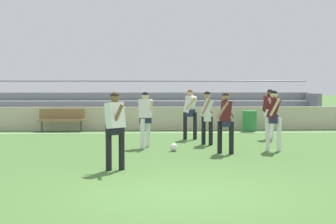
{
  "coord_description": "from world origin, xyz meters",
  "views": [
    {
      "loc": [
        -0.61,
        -8.47,
        1.87
      ],
      "look_at": [
        0.13,
        7.69,
        0.99
      ],
      "focal_mm": 53.78,
      "sensor_mm": 36.0,
      "label": 1
    }
  ],
  "objects_px": {
    "bleacher_stand": "(71,108)",
    "player_white_overlapping": "(145,114)",
    "player_white_wide_right": "(115,124)",
    "bench_far_left": "(62,118)",
    "player_white_trailing_run": "(207,113)",
    "player_dark_pressing_high": "(274,115)",
    "soccer_ball": "(174,147)",
    "player_dark_dropping_back": "(226,117)",
    "player_dark_on_ball": "(270,109)",
    "trash_bin": "(250,121)",
    "player_white_wide_left": "(190,110)"
  },
  "relations": [
    {
      "from": "player_white_trailing_run",
      "to": "player_dark_pressing_high",
      "type": "bearing_deg",
      "value": -42.75
    },
    {
      "from": "soccer_ball",
      "to": "player_dark_dropping_back",
      "type": "bearing_deg",
      "value": -22.87
    },
    {
      "from": "bleacher_stand",
      "to": "player_white_trailing_run",
      "type": "relative_size",
      "value": 13.06
    },
    {
      "from": "soccer_ball",
      "to": "player_white_trailing_run",
      "type": "bearing_deg",
      "value": 52.05
    },
    {
      "from": "bleacher_stand",
      "to": "bench_far_left",
      "type": "distance_m",
      "value": 2.16
    },
    {
      "from": "player_dark_pressing_high",
      "to": "player_dark_on_ball",
      "type": "relative_size",
      "value": 1.0
    },
    {
      "from": "player_dark_dropping_back",
      "to": "soccer_ball",
      "type": "bearing_deg",
      "value": 157.13
    },
    {
      "from": "player_dark_dropping_back",
      "to": "player_white_wide_right",
      "type": "height_order",
      "value": "player_white_wide_right"
    },
    {
      "from": "player_white_wide_left",
      "to": "player_white_wide_right",
      "type": "height_order",
      "value": "player_white_wide_left"
    },
    {
      "from": "player_dark_pressing_high",
      "to": "player_dark_on_ball",
      "type": "bearing_deg",
      "value": 77.83
    },
    {
      "from": "player_white_wide_left",
      "to": "player_dark_on_ball",
      "type": "bearing_deg",
      "value": 1.08
    },
    {
      "from": "trash_bin",
      "to": "bleacher_stand",
      "type": "bearing_deg",
      "value": 161.8
    },
    {
      "from": "player_dark_pressing_high",
      "to": "soccer_ball",
      "type": "distance_m",
      "value": 2.96
    },
    {
      "from": "bleacher_stand",
      "to": "player_white_overlapping",
      "type": "xyz_separation_m",
      "value": [
        3.27,
        -7.49,
        0.13
      ]
    },
    {
      "from": "player_dark_dropping_back",
      "to": "player_dark_on_ball",
      "type": "height_order",
      "value": "player_dark_on_ball"
    },
    {
      "from": "bench_far_left",
      "to": "soccer_ball",
      "type": "bearing_deg",
      "value": -56.3
    },
    {
      "from": "bench_far_left",
      "to": "player_white_trailing_run",
      "type": "bearing_deg",
      "value": -42.1
    },
    {
      "from": "player_white_wide_left",
      "to": "trash_bin",
      "type": "bearing_deg",
      "value": 47.41
    },
    {
      "from": "trash_bin",
      "to": "player_dark_dropping_back",
      "type": "height_order",
      "value": "player_dark_dropping_back"
    },
    {
      "from": "bleacher_stand",
      "to": "player_dark_dropping_back",
      "type": "xyz_separation_m",
      "value": [
        5.44,
        -8.91,
        0.14
      ]
    },
    {
      "from": "player_dark_pressing_high",
      "to": "soccer_ball",
      "type": "relative_size",
      "value": 7.79
    },
    {
      "from": "bleacher_stand",
      "to": "player_dark_pressing_high",
      "type": "bearing_deg",
      "value": -50.88
    },
    {
      "from": "player_dark_dropping_back",
      "to": "player_white_overlapping",
      "type": "bearing_deg",
      "value": 146.75
    },
    {
      "from": "player_dark_on_ball",
      "to": "bleacher_stand",
      "type": "bearing_deg",
      "value": 144.99
    },
    {
      "from": "player_white_overlapping",
      "to": "bleacher_stand",
      "type": "bearing_deg",
      "value": 113.57
    },
    {
      "from": "bleacher_stand",
      "to": "bench_far_left",
      "type": "xyz_separation_m",
      "value": [
        -0.07,
        -2.14,
        -0.31
      ]
    },
    {
      "from": "player_white_wide_left",
      "to": "soccer_ball",
      "type": "distance_m",
      "value": 3.22
    },
    {
      "from": "player_white_overlapping",
      "to": "trash_bin",
      "type": "bearing_deg",
      "value": 50.33
    },
    {
      "from": "trash_bin",
      "to": "player_dark_pressing_high",
      "type": "bearing_deg",
      "value": -95.54
    },
    {
      "from": "player_white_wide_right",
      "to": "player_dark_dropping_back",
      "type": "bearing_deg",
      "value": 41.52
    },
    {
      "from": "soccer_ball",
      "to": "player_dark_on_ball",
      "type": "bearing_deg",
      "value": 41.1
    },
    {
      "from": "player_white_trailing_run",
      "to": "player_dark_on_ball",
      "type": "relative_size",
      "value": 0.97
    },
    {
      "from": "bleacher_stand",
      "to": "player_white_wide_left",
      "type": "relative_size",
      "value": 12.71
    },
    {
      "from": "bleacher_stand",
      "to": "player_dark_on_ball",
      "type": "relative_size",
      "value": 12.68
    },
    {
      "from": "bench_far_left",
      "to": "soccer_ball",
      "type": "relative_size",
      "value": 8.18
    },
    {
      "from": "trash_bin",
      "to": "player_white_wide_right",
      "type": "bearing_deg",
      "value": -118.39
    },
    {
      "from": "player_white_wide_right",
      "to": "soccer_ball",
      "type": "height_order",
      "value": "player_white_wide_right"
    },
    {
      "from": "bleacher_stand",
      "to": "player_white_wide_left",
      "type": "bearing_deg",
      "value": -48.09
    },
    {
      "from": "player_white_wide_right",
      "to": "soccer_ball",
      "type": "distance_m",
      "value": 3.53
    },
    {
      "from": "player_dark_dropping_back",
      "to": "player_dark_pressing_high",
      "type": "xyz_separation_m",
      "value": [
        1.44,
        0.47,
        0.03
      ]
    },
    {
      "from": "player_white_overlapping",
      "to": "soccer_ball",
      "type": "height_order",
      "value": "player_white_overlapping"
    },
    {
      "from": "player_white_trailing_run",
      "to": "soccer_ball",
      "type": "bearing_deg",
      "value": -127.95
    },
    {
      "from": "player_white_wide_left",
      "to": "soccer_ball",
      "type": "xyz_separation_m",
      "value": [
        -0.73,
        -2.99,
        -0.92
      ]
    },
    {
      "from": "player_dark_pressing_high",
      "to": "player_white_trailing_run",
      "type": "relative_size",
      "value": 1.03
    },
    {
      "from": "player_white_wide_right",
      "to": "player_white_overlapping",
      "type": "bearing_deg",
      "value": 80.38
    },
    {
      "from": "trash_bin",
      "to": "player_dark_pressing_high",
      "type": "relative_size",
      "value": 0.48
    },
    {
      "from": "player_white_overlapping",
      "to": "player_white_trailing_run",
      "type": "xyz_separation_m",
      "value": [
        1.92,
        0.6,
        0.01
      ]
    },
    {
      "from": "player_dark_on_ball",
      "to": "soccer_ball",
      "type": "bearing_deg",
      "value": -138.9
    },
    {
      "from": "trash_bin",
      "to": "player_dark_pressing_high",
      "type": "distance_m",
      "value": 6.06
    },
    {
      "from": "bleacher_stand",
      "to": "player_white_wide_right",
      "type": "height_order",
      "value": "bleacher_stand"
    }
  ]
}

